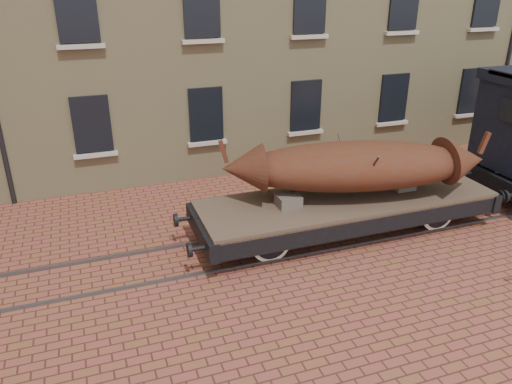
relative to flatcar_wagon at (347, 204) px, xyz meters
name	(u,v)px	position (x,y,z in m)	size (l,w,h in m)	color
ground	(346,232)	(0.06, 0.00, -0.82)	(90.00, 90.00, 0.00)	brown
rail_track	(347,231)	(0.06, 0.00, -0.79)	(30.00, 1.52, 0.06)	#59595E
flatcar_wagon	(347,204)	(0.00, 0.00, 0.00)	(8.74, 2.37, 1.32)	brown
iron_boat	(356,166)	(0.17, 0.00, 1.05)	(6.82, 3.23, 1.63)	#4C1C0B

